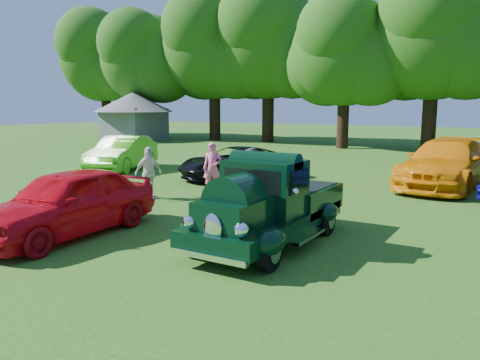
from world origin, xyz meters
The scene contains 11 objects.
ground centered at (0.00, 0.00, 0.00)m, with size 120.00×120.00×0.00m, color #215113.
hero_pickup centered at (1.13, 0.86, 0.75)m, with size 2.05×4.40×1.72m.
red_convertible centered at (-2.87, -0.89, 0.73)m, with size 1.72×4.28×1.46m, color red.
back_car_lime centered at (-9.45, 7.25, 0.74)m, with size 1.58×4.52×1.49m, color #50D81C.
back_car_black centered at (-4.01, 7.71, 0.61)m, with size 2.04×4.42×1.23m, color black.
back_car_orange centered at (3.20, 9.86, 0.82)m, with size 2.29×5.63×1.63m, color orange.
spectator_pink centered at (-2.99, 4.78, 0.81)m, with size 0.59×0.39×1.62m, color pink.
spectator_grey centered at (-1.20, 4.11, 0.80)m, with size 0.78×0.60×1.60m, color slate.
spectator_white centered at (-4.16, 3.09, 0.78)m, with size 0.92×0.38×1.57m, color silver.
gazebo centered at (-22.00, 21.00, 2.40)m, with size 6.40×6.40×3.90m.
tree_line centered at (-0.23, 24.13, 7.10)m, with size 63.27×10.57×12.33m.
Camera 1 is at (5.43, -7.35, 2.76)m, focal length 35.00 mm.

